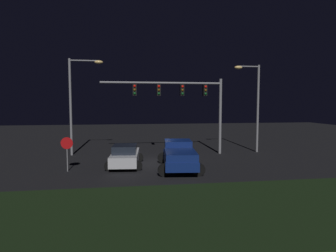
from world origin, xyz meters
name	(u,v)px	position (x,y,z in m)	size (l,w,h in m)	color
ground_plane	(154,163)	(0.00, 0.00, 0.00)	(80.00, 80.00, 0.00)	black
grass_median	(179,212)	(0.00, -9.99, 0.05)	(20.82, 7.49, 0.10)	black
pickup_truck	(179,154)	(1.48, -2.11, 1.00)	(3.27, 5.59, 1.80)	navy
car_sedan	(125,156)	(-2.11, -0.79, 0.74)	(2.73, 4.54, 1.51)	#B7B7BC
traffic_signal_gantry	(182,96)	(2.75, 3.14, 5.03)	(10.32, 0.56, 6.50)	slate
street_lamp_left	(77,95)	(-6.03, 4.18, 5.12)	(2.82, 0.44, 8.10)	slate
street_lamp_right	(253,98)	(9.22, 3.44, 4.91)	(2.35, 0.44, 7.78)	slate
stop_sign	(67,148)	(-5.81, -1.91, 1.56)	(0.76, 0.08, 2.23)	slate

